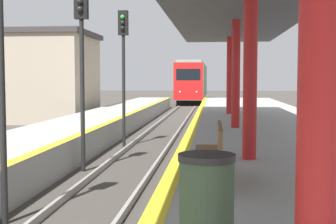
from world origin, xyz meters
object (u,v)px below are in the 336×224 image
at_px(train, 193,82).
at_px(signal_mid, 82,43).
at_px(signal_near, 0,23).
at_px(signal_far, 123,53).
at_px(bench, 212,152).
at_px(trash_bin, 206,210).

xyz_separation_m(train, signal_mid, (-1.21, -40.33, 1.29)).
height_order(train, signal_near, signal_near).
xyz_separation_m(signal_far, bench, (3.33, -9.70, -2.12)).
bearing_deg(signal_far, bench, -71.06).
distance_m(train, signal_mid, 40.37).
relative_size(train, trash_bin, 19.37).
bearing_deg(signal_mid, train, 88.28).
relative_size(signal_far, trash_bin, 5.04).
relative_size(signal_near, signal_mid, 1.00).
bearing_deg(signal_far, trash_bin, -75.91).
relative_size(train, signal_far, 3.84).
relative_size(signal_mid, bench, 2.80).
height_order(train, signal_mid, signal_mid).
xyz_separation_m(signal_near, trash_bin, (3.58, -3.66, -2.11)).
height_order(train, signal_far, signal_far).
relative_size(signal_near, trash_bin, 5.04).
height_order(train, bench, train).
bearing_deg(trash_bin, signal_far, 104.09).
distance_m(signal_mid, bench, 6.47).
height_order(signal_far, trash_bin, signal_far).
xyz_separation_m(signal_mid, trash_bin, (3.52, -8.39, -2.11)).
height_order(signal_near, signal_far, same).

